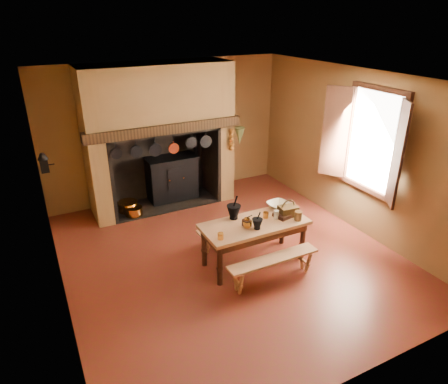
% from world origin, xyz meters
% --- Properties ---
extents(floor, '(5.50, 5.50, 0.00)m').
position_xyz_m(floor, '(0.00, 0.00, 0.00)').
color(floor, '#602616').
rests_on(floor, ground).
extents(ceiling, '(5.50, 5.50, 0.00)m').
position_xyz_m(ceiling, '(0.00, 0.00, 2.80)').
color(ceiling, silver).
rests_on(ceiling, back_wall).
extents(back_wall, '(5.00, 0.02, 2.80)m').
position_xyz_m(back_wall, '(0.00, 2.75, 1.40)').
color(back_wall, olive).
rests_on(back_wall, floor).
extents(wall_left, '(0.02, 5.50, 2.80)m').
position_xyz_m(wall_left, '(-2.50, 0.00, 1.40)').
color(wall_left, olive).
rests_on(wall_left, floor).
extents(wall_right, '(0.02, 5.50, 2.80)m').
position_xyz_m(wall_right, '(2.50, 0.00, 1.40)').
color(wall_right, olive).
rests_on(wall_right, floor).
extents(wall_front, '(5.00, 0.02, 2.80)m').
position_xyz_m(wall_front, '(0.00, -2.75, 1.40)').
color(wall_front, olive).
rests_on(wall_front, floor).
extents(chimney_breast, '(2.95, 0.96, 2.80)m').
position_xyz_m(chimney_breast, '(-0.30, 2.31, 1.81)').
color(chimney_breast, olive).
rests_on(chimney_breast, floor).
extents(iron_range, '(1.12, 0.55, 1.60)m').
position_xyz_m(iron_range, '(-0.04, 2.45, 0.48)').
color(iron_range, black).
rests_on(iron_range, floor).
extents(hearth_pans, '(0.51, 0.62, 0.20)m').
position_xyz_m(hearth_pans, '(-1.05, 2.22, 0.09)').
color(hearth_pans, gold).
rests_on(hearth_pans, floor).
extents(hanging_pans, '(1.92, 0.29, 0.27)m').
position_xyz_m(hanging_pans, '(-0.34, 1.81, 1.36)').
color(hanging_pans, black).
rests_on(hanging_pans, chimney_breast).
extents(onion_string, '(0.12, 0.10, 0.46)m').
position_xyz_m(onion_string, '(1.00, 1.79, 1.33)').
color(onion_string, '#AA5E1F').
rests_on(onion_string, chimney_breast).
extents(herb_bunch, '(0.20, 0.20, 0.35)m').
position_xyz_m(herb_bunch, '(1.18, 1.79, 1.38)').
color(herb_bunch, '#58612E').
rests_on(herb_bunch, chimney_breast).
extents(window, '(0.39, 1.75, 1.76)m').
position_xyz_m(window, '(2.35, -0.40, 1.70)').
color(window, white).
rests_on(window, wall_right).
extents(wall_coffee_mill, '(0.23, 0.16, 0.31)m').
position_xyz_m(wall_coffee_mill, '(-2.42, 1.55, 1.52)').
color(wall_coffee_mill, black).
rests_on(wall_coffee_mill, wall_left).
extents(work_table, '(1.63, 0.73, 0.71)m').
position_xyz_m(work_table, '(0.26, -0.36, 0.60)').
color(work_table, tan).
rests_on(work_table, floor).
extents(bench_front, '(1.42, 0.25, 0.40)m').
position_xyz_m(bench_front, '(0.26, -0.91, 0.30)').
color(bench_front, tan).
rests_on(bench_front, floor).
extents(bench_back, '(1.34, 0.23, 0.38)m').
position_xyz_m(bench_back, '(0.26, 0.26, 0.28)').
color(bench_back, tan).
rests_on(bench_back, floor).
extents(mortar_large, '(0.22, 0.22, 0.38)m').
position_xyz_m(mortar_large, '(0.04, -0.10, 0.83)').
color(mortar_large, black).
rests_on(mortar_large, work_table).
extents(mortar_small, '(0.16, 0.16, 0.27)m').
position_xyz_m(mortar_small, '(0.20, -0.54, 0.80)').
color(mortar_small, black).
rests_on(mortar_small, work_table).
extents(coffee_grinder, '(0.14, 0.11, 0.17)m').
position_xyz_m(coffee_grinder, '(0.10, -0.40, 0.77)').
color(coffee_grinder, '#3C1E13').
rests_on(coffee_grinder, work_table).
extents(brass_mug_a, '(0.10, 0.10, 0.10)m').
position_xyz_m(brass_mug_a, '(-0.41, -0.56, 0.76)').
color(brass_mug_a, gold).
rests_on(brass_mug_a, work_table).
extents(brass_mug_b, '(0.11, 0.11, 0.10)m').
position_xyz_m(brass_mug_b, '(0.50, -0.30, 0.76)').
color(brass_mug_b, gold).
rests_on(brass_mug_b, work_table).
extents(mixing_bowl, '(0.39, 0.39, 0.09)m').
position_xyz_m(mixing_bowl, '(0.87, -0.09, 0.75)').
color(mixing_bowl, beige).
rests_on(mixing_bowl, work_table).
extents(stoneware_crock, '(0.15, 0.15, 0.15)m').
position_xyz_m(stoneware_crock, '(0.90, -0.59, 0.78)').
color(stoneware_crock, brown).
rests_on(stoneware_crock, work_table).
extents(glass_jar, '(0.10, 0.10, 0.14)m').
position_xyz_m(glass_jar, '(0.63, -0.40, 0.78)').
color(glass_jar, beige).
rests_on(glass_jar, work_table).
extents(wicker_basket, '(0.30, 0.23, 0.27)m').
position_xyz_m(wicker_basket, '(0.85, -0.39, 0.80)').
color(wicker_basket, '#493215').
rests_on(wicker_basket, work_table).
extents(wooden_tray, '(0.37, 0.30, 0.06)m').
position_xyz_m(wooden_tray, '(0.80, -0.39, 0.74)').
color(wooden_tray, '#3C1E13').
rests_on(wooden_tray, work_table).
extents(brass_cup, '(0.17, 0.17, 0.10)m').
position_xyz_m(brass_cup, '(0.09, -0.45, 0.76)').
color(brass_cup, gold).
rests_on(brass_cup, work_table).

